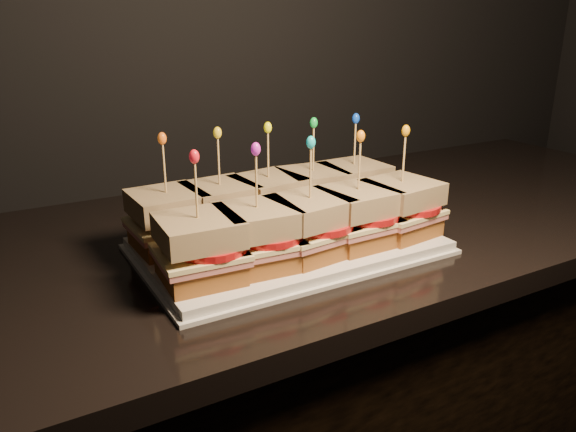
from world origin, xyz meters
TOP-DOWN VIEW (x-y plane):
  - granite_slab at (0.57, 1.69)m, footprint 2.49×0.64m
  - platter at (0.87, 1.60)m, footprint 0.42×0.26m
  - platter_rim at (0.87, 1.60)m, footprint 0.43×0.27m
  - sandwich_0_bread_bot at (0.71, 1.66)m, footprint 0.10×0.10m
  - sandwich_0_ham at (0.71, 1.66)m, footprint 0.11×0.10m
  - sandwich_0_cheese at (0.71, 1.66)m, footprint 0.11×0.10m
  - sandwich_0_tomato at (0.72, 1.65)m, footprint 0.09×0.09m
  - sandwich_0_bread_top at (0.71, 1.66)m, footprint 0.10×0.10m
  - sandwich_0_pick at (0.71, 1.66)m, footprint 0.00×0.00m
  - sandwich_0_frill at (0.71, 1.66)m, footprint 0.01×0.01m
  - sandwich_1_bread_bot at (0.79, 1.66)m, footprint 0.10×0.10m
  - sandwich_1_ham at (0.79, 1.66)m, footprint 0.11×0.10m
  - sandwich_1_cheese at (0.79, 1.66)m, footprint 0.11×0.11m
  - sandwich_1_tomato at (0.80, 1.65)m, footprint 0.09×0.09m
  - sandwich_1_bread_top at (0.79, 1.66)m, footprint 0.10×0.10m
  - sandwich_1_pick at (0.79, 1.66)m, footprint 0.00×0.00m
  - sandwich_1_frill at (0.79, 1.66)m, footprint 0.01×0.01m
  - sandwich_2_bread_bot at (0.87, 1.66)m, footprint 0.10×0.10m
  - sandwich_2_ham at (0.87, 1.66)m, footprint 0.11×0.11m
  - sandwich_2_cheese at (0.87, 1.66)m, footprint 0.12×0.11m
  - sandwich_2_tomato at (0.88, 1.65)m, footprint 0.09×0.09m
  - sandwich_2_bread_top at (0.87, 1.66)m, footprint 0.11×0.11m
  - sandwich_2_pick at (0.87, 1.66)m, footprint 0.00×0.00m
  - sandwich_2_frill at (0.87, 1.66)m, footprint 0.01×0.01m
  - sandwich_3_bread_bot at (0.95, 1.66)m, footprint 0.10×0.10m
  - sandwich_3_ham at (0.95, 1.66)m, footprint 0.11×0.11m
  - sandwich_3_cheese at (0.95, 1.66)m, footprint 0.11×0.11m
  - sandwich_3_tomato at (0.96, 1.65)m, footprint 0.09×0.09m
  - sandwich_3_bread_top at (0.95, 1.66)m, footprint 0.10×0.10m
  - sandwich_3_pick at (0.95, 1.66)m, footprint 0.00×0.00m
  - sandwich_3_frill at (0.95, 1.66)m, footprint 0.01×0.01m
  - sandwich_4_bread_bot at (1.03, 1.66)m, footprint 0.10×0.10m
  - sandwich_4_ham at (1.03, 1.66)m, footprint 0.10×0.10m
  - sandwich_4_cheese at (1.03, 1.66)m, footprint 0.11×0.10m
  - sandwich_4_tomato at (1.04, 1.65)m, footprint 0.09×0.09m
  - sandwich_4_bread_top at (1.03, 1.66)m, footprint 0.10×0.10m
  - sandwich_4_pick at (1.03, 1.66)m, footprint 0.00×0.00m
  - sandwich_4_frill at (1.03, 1.66)m, footprint 0.01×0.01m
  - sandwich_5_bread_bot at (0.71, 1.54)m, footprint 0.10×0.10m
  - sandwich_5_ham at (0.71, 1.54)m, footprint 0.11×0.10m
  - sandwich_5_cheese at (0.71, 1.54)m, footprint 0.11×0.11m
  - sandwich_5_tomato at (0.72, 1.53)m, footprint 0.09×0.09m
  - sandwich_5_bread_top at (0.71, 1.54)m, footprint 0.10×0.10m
  - sandwich_5_pick at (0.71, 1.54)m, footprint 0.00×0.00m
  - sandwich_5_frill at (0.71, 1.54)m, footprint 0.01×0.01m
  - sandwich_6_bread_bot at (0.79, 1.54)m, footprint 0.10×0.10m
  - sandwich_6_ham at (0.79, 1.54)m, footprint 0.11×0.11m
  - sandwich_6_cheese at (0.79, 1.54)m, footprint 0.11×0.11m
  - sandwich_6_tomato at (0.80, 1.53)m, footprint 0.09×0.09m
  - sandwich_6_bread_top at (0.79, 1.54)m, footprint 0.10×0.10m
  - sandwich_6_pick at (0.79, 1.54)m, footprint 0.00×0.00m
  - sandwich_6_frill at (0.79, 1.54)m, footprint 0.01×0.01m
  - sandwich_7_bread_bot at (0.87, 1.54)m, footprint 0.10×0.10m
  - sandwich_7_ham at (0.87, 1.54)m, footprint 0.11×0.11m
  - sandwich_7_cheese at (0.87, 1.54)m, footprint 0.11×0.11m
  - sandwich_7_tomato at (0.88, 1.53)m, footprint 0.09×0.09m
  - sandwich_7_bread_top at (0.87, 1.54)m, footprint 0.10×0.10m
  - sandwich_7_pick at (0.87, 1.54)m, footprint 0.00×0.00m
  - sandwich_7_frill at (0.87, 1.54)m, footprint 0.01×0.01m
  - sandwich_8_bread_bot at (0.95, 1.54)m, footprint 0.09×0.09m
  - sandwich_8_ham at (0.95, 1.54)m, footprint 0.10×0.10m
  - sandwich_8_cheese at (0.95, 1.54)m, footprint 0.11×0.10m
  - sandwich_8_tomato at (0.96, 1.53)m, footprint 0.09×0.09m
  - sandwich_8_bread_top at (0.95, 1.54)m, footprint 0.10×0.10m
  - sandwich_8_pick at (0.95, 1.54)m, footprint 0.00×0.00m
  - sandwich_8_frill at (0.95, 1.54)m, footprint 0.01×0.01m
  - sandwich_9_bread_bot at (1.03, 1.54)m, footprint 0.10×0.10m
  - sandwich_9_ham at (1.03, 1.54)m, footprint 0.11×0.11m
  - sandwich_9_cheese at (1.03, 1.54)m, footprint 0.12×0.11m
  - sandwich_9_tomato at (1.04, 1.53)m, footprint 0.09×0.09m
  - sandwich_9_bread_top at (1.03, 1.54)m, footprint 0.11×0.11m
  - sandwich_9_pick at (1.03, 1.54)m, footprint 0.00×0.00m
  - sandwich_9_frill at (1.03, 1.54)m, footprint 0.01×0.01m

SIDE VIEW (x-z plane):
  - granite_slab at x=0.57m, z-range 0.88..0.91m
  - platter_rim at x=0.87m, z-range 0.91..0.91m
  - platter at x=0.87m, z-range 0.91..0.93m
  - sandwich_0_bread_bot at x=0.71m, z-range 0.93..0.95m
  - sandwich_1_bread_bot at x=0.79m, z-range 0.93..0.95m
  - sandwich_2_bread_bot at x=0.87m, z-range 0.93..0.95m
  - sandwich_3_bread_bot at x=0.95m, z-range 0.93..0.95m
  - sandwich_4_bread_bot at x=1.03m, z-range 0.93..0.95m
  - sandwich_5_bread_bot at x=0.71m, z-range 0.93..0.95m
  - sandwich_6_bread_bot at x=0.79m, z-range 0.93..0.95m
  - sandwich_7_bread_bot at x=0.87m, z-range 0.93..0.95m
  - sandwich_8_bread_bot at x=0.95m, z-range 0.93..0.95m
  - sandwich_9_bread_bot at x=1.03m, z-range 0.93..0.95m
  - sandwich_0_ham at x=0.71m, z-range 0.95..0.96m
  - sandwich_1_ham at x=0.79m, z-range 0.95..0.96m
  - sandwich_2_ham at x=0.87m, z-range 0.95..0.96m
  - sandwich_3_ham at x=0.95m, z-range 0.95..0.96m
  - sandwich_4_ham at x=1.03m, z-range 0.95..0.96m
  - sandwich_5_ham at x=0.71m, z-range 0.95..0.96m
  - sandwich_6_ham at x=0.79m, z-range 0.95..0.96m
  - sandwich_7_ham at x=0.87m, z-range 0.95..0.96m
  - sandwich_8_ham at x=0.95m, z-range 0.95..0.96m
  - sandwich_9_ham at x=1.03m, z-range 0.95..0.96m
  - sandwich_0_cheese at x=0.71m, z-range 0.96..0.97m
  - sandwich_1_cheese at x=0.79m, z-range 0.96..0.97m
  - sandwich_2_cheese at x=0.87m, z-range 0.96..0.97m
  - sandwich_3_cheese at x=0.95m, z-range 0.96..0.97m
  - sandwich_4_cheese at x=1.03m, z-range 0.96..0.97m
  - sandwich_5_cheese at x=0.71m, z-range 0.96..0.97m
  - sandwich_6_cheese at x=0.79m, z-range 0.96..0.97m
  - sandwich_7_cheese at x=0.87m, z-range 0.96..0.97m
  - sandwich_8_cheese at x=0.95m, z-range 0.96..0.97m
  - sandwich_9_cheese at x=1.03m, z-range 0.96..0.97m
  - sandwich_0_tomato at x=0.72m, z-range 0.97..0.98m
  - sandwich_1_tomato at x=0.80m, z-range 0.97..0.98m
  - sandwich_2_tomato at x=0.88m, z-range 0.97..0.98m
  - sandwich_3_tomato at x=0.96m, z-range 0.97..0.98m
  - sandwich_4_tomato at x=1.04m, z-range 0.97..0.98m
  - sandwich_5_tomato at x=0.72m, z-range 0.97..0.98m
  - sandwich_6_tomato at x=0.80m, z-range 0.97..0.98m
  - sandwich_7_tomato at x=0.88m, z-range 0.97..0.98m
  - sandwich_8_tomato at x=0.96m, z-range 0.97..0.98m
  - sandwich_9_tomato at x=1.04m, z-range 0.97..0.98m
  - sandwich_0_bread_top at x=0.71m, z-range 0.98..1.01m
  - sandwich_1_bread_top at x=0.79m, z-range 0.98..1.01m
  - sandwich_2_bread_top at x=0.87m, z-range 0.98..1.01m
  - sandwich_3_bread_top at x=0.95m, z-range 0.98..1.01m
  - sandwich_4_bread_top at x=1.03m, z-range 0.98..1.01m
  - sandwich_5_bread_top at x=0.71m, z-range 0.98..1.01m
  - sandwich_6_bread_top at x=0.79m, z-range 0.98..1.01m
  - sandwich_7_bread_top at x=0.87m, z-range 0.98..1.01m
  - sandwich_8_bread_top at x=0.95m, z-range 0.98..1.01m
  - sandwich_9_bread_top at x=1.03m, z-range 0.98..1.01m
  - sandwich_0_pick at x=0.71m, z-range 0.99..1.08m
  - sandwich_1_pick at x=0.79m, z-range 0.99..1.08m
  - sandwich_2_pick at x=0.87m, z-range 0.99..1.08m
  - sandwich_3_pick at x=0.95m, z-range 0.99..1.08m
  - sandwich_4_pick at x=1.03m, z-range 0.99..1.08m
  - sandwich_5_pick at x=0.71m, z-range 0.99..1.08m
  - sandwich_6_pick at x=0.79m, z-range 0.99..1.08m
  - sandwich_7_pick at x=0.87m, z-range 0.99..1.08m
  - sandwich_8_pick at x=0.95m, z-range 0.99..1.08m
  - sandwich_9_pick at x=1.03m, z-range 0.99..1.08m
  - sandwich_0_frill at x=0.71m, z-range 1.07..1.09m
  - sandwich_1_frill at x=0.79m, z-range 1.07..1.09m
  - sandwich_2_frill at x=0.87m, z-range 1.07..1.09m
  - sandwich_3_frill at x=0.95m, z-range 1.07..1.09m
  - sandwich_4_frill at x=1.03m, z-range 1.07..1.09m
  - sandwich_5_frill at x=0.71m, z-range 1.07..1.09m
  - sandwich_6_frill at x=0.79m, z-range 1.07..1.09m
  - sandwich_7_frill at x=0.87m, z-range 1.07..1.09m
  - sandwich_8_frill at x=0.95m, z-range 1.07..1.09m
  - sandwich_9_frill at x=1.03m, z-range 1.07..1.09m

